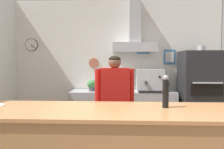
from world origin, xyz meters
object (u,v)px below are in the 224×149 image
potted_basil (114,85)px  potted_rosemary (165,85)px  potted_thyme (92,85)px  pepper_grinder (166,92)px  espresso_machine (150,80)px  shop_worker (115,106)px  pizza_oven (200,94)px

potted_basil → potted_rosemary: potted_rosemary is taller
potted_rosemary → potted_thyme: bearing=-178.9°
potted_basil → pepper_grinder: size_ratio=0.69×
potted_rosemary → espresso_machine: bearing=-177.2°
potted_basil → potted_rosemary: bearing=-2.3°
espresso_machine → potted_rosemary: 0.32m
shop_worker → potted_basil: bearing=-94.8°
potted_thyme → pepper_grinder: pepper_grinder is taller
potted_basil → potted_rosemary: 1.03m
pepper_grinder → potted_thyme: bearing=111.6°
espresso_machine → pepper_grinder: (-0.16, -2.60, 0.12)m
espresso_machine → potted_thyme: espresso_machine is taller
pizza_oven → pepper_grinder: size_ratio=6.12×
potted_basil → pepper_grinder: (0.56, -2.65, 0.23)m
shop_worker → pepper_grinder: 1.39m
espresso_machine → potted_thyme: bearing=-179.3°
shop_worker → potted_rosemary: shop_worker is taller
pizza_oven → espresso_machine: size_ratio=3.32×
shop_worker → potted_thyme: (-0.52, 1.35, 0.17)m
potted_thyme → potted_rosemary: (1.49, 0.03, -0.00)m
pizza_oven → shop_worker: pizza_oven is taller
potted_basil → potted_thyme: bearing=-171.4°
pizza_oven → potted_basil: 1.70m
pizza_oven → espresso_machine: bearing=173.1°
potted_basil → potted_rosemary: (1.03, -0.04, 0.01)m
pizza_oven → potted_rosemary: size_ratio=7.82×
potted_thyme → potted_basil: size_ratio=1.16×
shop_worker → potted_basil: (-0.06, 1.42, 0.16)m
espresso_machine → potted_thyme: size_ratio=2.30×
pizza_oven → potted_basil: size_ratio=8.83×
potted_thyme → potted_rosemary: 1.49m
shop_worker → potted_thyme: bearing=-76.1°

